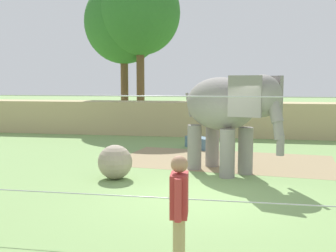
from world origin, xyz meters
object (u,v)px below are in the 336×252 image
(feed_trough, at_px, (200,143))
(elephant, at_px, (227,109))
(enrichment_ball, at_px, (115,162))
(zookeeper, at_px, (179,213))

(feed_trough, bearing_deg, elephant, -74.50)
(elephant, height_order, enrichment_ball, elephant)
(enrichment_ball, xyz_separation_m, zookeeper, (2.55, -5.34, 0.46))
(elephant, xyz_separation_m, zookeeper, (-0.35, -6.59, -0.92))
(enrichment_ball, bearing_deg, elephant, 23.31)
(elephant, relative_size, zookeeper, 1.91)
(enrichment_ball, xyz_separation_m, feed_trough, (1.73, 5.46, -0.24))
(elephant, bearing_deg, feed_trough, 105.50)
(elephant, xyz_separation_m, feed_trough, (-1.17, 4.21, -1.62))
(zookeeper, bearing_deg, enrichment_ball, 115.51)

